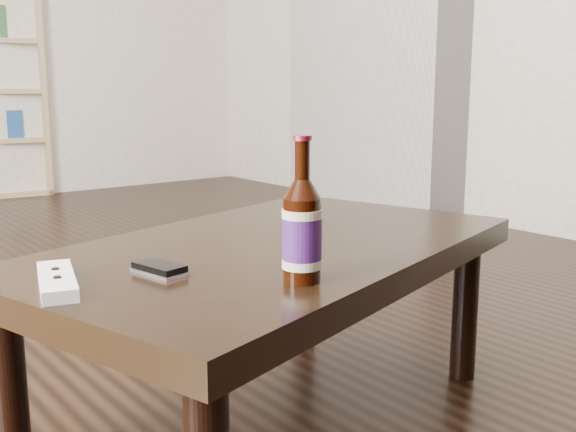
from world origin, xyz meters
TOP-DOWN VIEW (x-y plane):
  - floor at (0.00, 0.00)m, footprint 5.00×6.00m
  - coffee_table at (0.24, -0.60)m, footprint 1.24×0.92m
  - beer_bottle at (0.10, -0.87)m, footprint 0.09×0.09m
  - phone at (-0.06, -0.67)m, footprint 0.07×0.11m
  - remote at (-0.24, -0.64)m, footprint 0.11×0.21m

SIDE VIEW (x-z plane):
  - floor at x=0.00m, z-range -0.01..0.00m
  - coffee_table at x=0.24m, z-range 0.15..0.57m
  - phone at x=-0.06m, z-range 0.41..0.43m
  - remote at x=-0.24m, z-range 0.41..0.44m
  - beer_bottle at x=0.10m, z-range 0.38..0.63m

